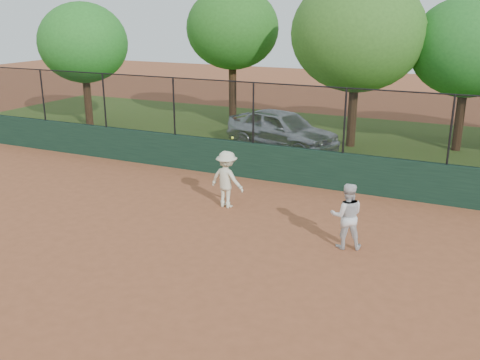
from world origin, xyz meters
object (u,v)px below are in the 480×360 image
at_px(parked_car, 282,129).
at_px(player_second, 347,216).
at_px(player_main, 227,179).
at_px(tree_1, 232,29).
at_px(tree_3, 469,47).
at_px(tree_0, 83,43).
at_px(tree_2, 357,34).

bearing_deg(parked_car, player_second, -132.60).
distance_m(parked_car, player_main, 6.93).
height_order(tree_1, tree_3, tree_1).
distance_m(player_main, tree_3, 11.57).
relative_size(player_second, tree_3, 0.27).
relative_size(tree_0, tree_2, 0.85).
bearing_deg(tree_1, tree_2, -13.61).
bearing_deg(parked_car, tree_0, 106.04).
distance_m(player_second, tree_2, 10.76).
bearing_deg(tree_1, player_main, -65.08).
height_order(player_main, tree_1, tree_1).
relative_size(parked_car, tree_3, 0.80).
relative_size(player_main, tree_0, 0.37).
bearing_deg(player_second, tree_1, -73.18).
distance_m(tree_0, tree_1, 6.94).
bearing_deg(player_main, parked_car, 97.79).
height_order(player_second, tree_3, tree_3).
distance_m(parked_car, tree_0, 10.45).
height_order(parked_car, tree_0, tree_0).
xyz_separation_m(parked_car, tree_3, (6.41, 2.82, 3.21)).
bearing_deg(player_second, parked_car, -79.83).
height_order(tree_0, tree_2, tree_2).
bearing_deg(player_main, tree_0, 146.97).
height_order(player_main, tree_0, tree_0).
distance_m(parked_car, tree_3, 7.70).
relative_size(player_main, tree_2, 0.32).
distance_m(player_second, tree_3, 11.55).
bearing_deg(parked_car, tree_3, -48.82).
relative_size(parked_car, tree_1, 0.74).
bearing_deg(player_main, tree_3, 60.56).
height_order(parked_car, tree_1, tree_1).
distance_m(tree_0, tree_2, 12.47).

